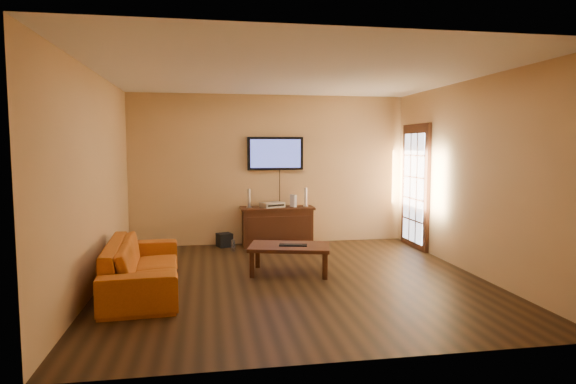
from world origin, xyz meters
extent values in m
plane|color=black|center=(0.00, 0.00, 0.00)|extent=(5.00, 5.00, 0.00)
plane|color=tan|center=(0.00, 2.50, 1.35)|extent=(5.00, 0.00, 5.00)
plane|color=tan|center=(-2.50, 0.00, 1.35)|extent=(0.00, 5.00, 5.00)
plane|color=tan|center=(2.50, 0.00, 1.35)|extent=(0.00, 5.00, 5.00)
plane|color=white|center=(0.00, 0.00, 2.70)|extent=(5.00, 5.00, 0.00)
cube|color=black|center=(2.46, 1.70, 1.05)|extent=(0.06, 1.02, 2.22)
cube|color=white|center=(2.42, 1.70, 1.05)|extent=(0.01, 0.79, 1.89)
cube|color=black|center=(0.09, 2.25, 0.33)|extent=(1.23, 0.46, 0.65)
cube|color=black|center=(0.09, 2.01, 0.36)|extent=(1.13, 0.02, 0.39)
cube|color=black|center=(0.09, 2.25, 0.67)|extent=(1.30, 0.50, 0.04)
cube|color=black|center=(0.09, 2.46, 1.64)|extent=(1.01, 0.07, 0.60)
cube|color=#3F4BA4|center=(0.09, 2.42, 1.64)|extent=(0.91, 0.01, 0.51)
cube|color=black|center=(-0.01, 0.33, 0.38)|extent=(1.24, 0.91, 0.05)
cube|color=black|center=(-0.56, 0.18, 0.18)|extent=(0.06, 0.06, 0.35)
cube|color=black|center=(0.40, -0.06, 0.18)|extent=(0.06, 0.06, 0.35)
cube|color=black|center=(-0.42, 0.71, 0.18)|extent=(0.06, 0.06, 0.35)
cube|color=black|center=(0.53, 0.47, 0.18)|extent=(0.06, 0.06, 0.35)
imported|color=#B35613|center=(-1.93, -0.16, 0.41)|extent=(0.75, 2.16, 0.83)
cylinder|color=silver|center=(-0.41, 2.25, 0.70)|extent=(0.09, 0.09, 0.01)
cylinder|color=silver|center=(-0.41, 2.25, 0.87)|extent=(0.05, 0.05, 0.32)
cylinder|color=silver|center=(0.62, 2.25, 0.70)|extent=(0.09, 0.09, 0.01)
cylinder|color=silver|center=(0.62, 2.25, 0.87)|extent=(0.05, 0.05, 0.33)
cube|color=silver|center=(0.01, 2.25, 0.74)|extent=(0.46, 0.40, 0.09)
cube|color=white|center=(0.38, 2.22, 0.80)|extent=(0.10, 0.17, 0.22)
cube|color=black|center=(-0.85, 2.29, 0.12)|extent=(0.31, 0.31, 0.24)
cylinder|color=white|center=(-0.72, 1.90, 0.09)|extent=(0.07, 0.07, 0.19)
sphere|color=white|center=(-0.72, 1.90, 0.19)|extent=(0.04, 0.04, 0.04)
cube|color=black|center=(0.03, 0.28, 0.41)|extent=(0.41, 0.23, 0.02)
cube|color=black|center=(0.03, 0.28, 0.42)|extent=(0.27, 0.16, 0.01)
camera|label=1|loc=(-1.13, -6.19, 1.77)|focal=30.00mm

